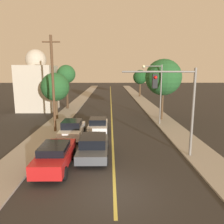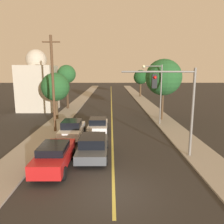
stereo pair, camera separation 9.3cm
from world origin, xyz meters
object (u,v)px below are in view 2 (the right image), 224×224
(car_outer_lane_second, at_px, (72,129))
(traffic_signal_mast, at_px, (176,97))
(tree_right_far, at_px, (141,77))
(car_near_lane_second, at_px, (98,125))
(domed_building_left, at_px, (38,84))
(tree_left_far, at_px, (67,75))
(car_near_lane_front, at_px, (93,146))
(car_outer_lane_front, at_px, (55,155))
(utility_pole_left, at_px, (53,83))
(tree_left_near, at_px, (55,87))
(tree_right_near, at_px, (163,77))
(streetlamp_right, at_px, (156,86))

(car_outer_lane_second, distance_m, traffic_signal_mast, 9.43)
(tree_right_far, bearing_deg, traffic_signal_mast, -93.93)
(car_near_lane_second, xyz_separation_m, domed_building_left, (-9.55, 12.13, 3.15))
(car_near_lane_second, xyz_separation_m, tree_left_far, (-5.39, 12.91, 4.56))
(car_near_lane_front, height_order, car_outer_lane_front, car_outer_lane_front)
(car_near_lane_front, bearing_deg, car_outer_lane_second, 117.47)
(utility_pole_left, bearing_deg, domed_building_left, 114.08)
(car_near_lane_second, bearing_deg, domed_building_left, 128.22)
(car_outer_lane_second, relative_size, utility_pole_left, 0.50)
(car_outer_lane_front, bearing_deg, tree_left_near, 103.18)
(car_outer_lane_front, distance_m, utility_pole_left, 9.08)
(car_near_lane_front, height_order, tree_left_near, tree_left_near)
(car_near_lane_front, bearing_deg, utility_pole_left, 124.42)
(traffic_signal_mast, bearing_deg, tree_left_near, 132.71)
(car_near_lane_second, bearing_deg, car_outer_lane_front, -105.09)
(utility_pole_left, relative_size, tree_right_near, 1.25)
(car_outer_lane_second, xyz_separation_m, tree_right_far, (10.09, 30.74, 3.62))
(car_outer_lane_second, bearing_deg, car_near_lane_front, -62.53)
(car_near_lane_front, height_order, car_outer_lane_second, car_outer_lane_second)
(tree_right_far, bearing_deg, utility_pole_left, -112.68)
(car_outer_lane_second, relative_size, tree_right_far, 0.74)
(car_near_lane_second, distance_m, tree_right_far, 30.15)
(streetlamp_right, distance_m, tree_left_far, 15.26)
(car_outer_lane_front, height_order, tree_right_far, tree_right_far)
(car_outer_lane_second, xyz_separation_m, domed_building_left, (-7.40, 14.02, 3.04))
(tree_right_far, bearing_deg, car_near_lane_front, -102.83)
(traffic_signal_mast, bearing_deg, car_outer_lane_front, -167.17)
(car_near_lane_front, distance_m, car_outer_lane_front, 2.90)
(streetlamp_right, bearing_deg, car_near_lane_front, -124.22)
(car_near_lane_front, relative_size, car_outer_lane_front, 1.03)
(car_outer_lane_second, height_order, tree_left_near, tree_left_near)
(streetlamp_right, height_order, tree_left_near, streetlamp_right)
(car_outer_lane_front, xyz_separation_m, domed_building_left, (-7.40, 20.11, 3.03))
(car_near_lane_second, distance_m, tree_left_near, 8.32)
(traffic_signal_mast, relative_size, tree_left_far, 0.90)
(car_outer_lane_front, bearing_deg, streetlamp_right, 52.89)
(utility_pole_left, bearing_deg, tree_right_far, 67.32)
(streetlamp_right, distance_m, domed_building_left, 18.15)
(tree_left_near, bearing_deg, traffic_signal_mast, -47.29)
(utility_pole_left, bearing_deg, car_near_lane_second, 0.25)
(car_outer_lane_second, bearing_deg, tree_right_far, 71.82)
(car_outer_lane_second, xyz_separation_m, tree_left_far, (-3.24, 14.81, 4.45))
(traffic_signal_mast, relative_size, tree_right_far, 1.00)
(streetlamp_right, relative_size, utility_pole_left, 0.72)
(tree_right_near, bearing_deg, domed_building_left, 157.08)
(car_near_lane_front, distance_m, utility_pole_left, 8.31)
(utility_pole_left, xyz_separation_m, tree_right_far, (12.06, 28.86, -0.29))
(car_near_lane_second, bearing_deg, car_outer_lane_second, -138.65)
(streetlamp_right, bearing_deg, tree_right_near, 58.92)
(car_near_lane_front, distance_m, tree_left_far, 20.21)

